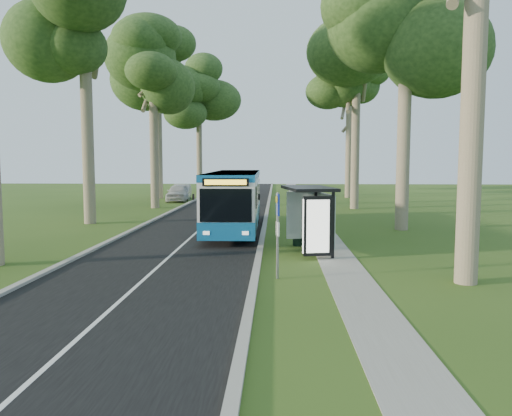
# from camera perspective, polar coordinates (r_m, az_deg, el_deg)

# --- Properties ---
(ground) EXTENTS (120.00, 120.00, 0.00)m
(ground) POSITION_cam_1_polar(r_m,az_deg,el_deg) (21.63, 0.53, -4.57)
(ground) COLOR #304D18
(ground) RESTS_ON ground
(road) EXTENTS (7.00, 100.00, 0.02)m
(road) POSITION_cam_1_polar(r_m,az_deg,el_deg) (31.79, -5.22, -1.36)
(road) COLOR black
(road) RESTS_ON ground
(kerb_east) EXTENTS (0.25, 100.00, 0.12)m
(kerb_east) POSITION_cam_1_polar(r_m,az_deg,el_deg) (31.52, 1.10, -1.31)
(kerb_east) COLOR #9E9B93
(kerb_east) RESTS_ON ground
(kerb_west) EXTENTS (0.25, 100.00, 0.12)m
(kerb_west) POSITION_cam_1_polar(r_m,az_deg,el_deg) (32.43, -11.36, -1.22)
(kerb_west) COLOR #9E9B93
(kerb_west) RESTS_ON ground
(centre_line) EXTENTS (0.12, 100.00, 0.00)m
(centre_line) POSITION_cam_1_polar(r_m,az_deg,el_deg) (31.79, -5.22, -1.34)
(centre_line) COLOR white
(centre_line) RESTS_ON road
(footpath) EXTENTS (1.50, 100.00, 0.02)m
(footpath) POSITION_cam_1_polar(r_m,az_deg,el_deg) (31.60, 6.55, -1.42)
(footpath) COLOR gray
(footpath) RESTS_ON ground
(bus) EXTENTS (2.69, 11.91, 3.15)m
(bus) POSITION_cam_1_polar(r_m,az_deg,el_deg) (27.01, -2.43, 0.91)
(bus) COLOR white
(bus) RESTS_ON ground
(bus_stop_sign) EXTENTS (0.12, 0.39, 2.76)m
(bus_stop_sign) POSITION_cam_1_polar(r_m,az_deg,el_deg) (15.79, 2.49, -2.03)
(bus_stop_sign) COLOR gray
(bus_stop_sign) RESTS_ON ground
(bus_shelter) EXTENTS (2.22, 3.39, 2.70)m
(bus_shelter) POSITION_cam_1_polar(r_m,az_deg,el_deg) (19.89, 6.52, 0.07)
(bus_shelter) COLOR black
(bus_shelter) RESTS_ON ground
(litter_bin) EXTENTS (0.61, 0.61, 1.07)m
(litter_bin) POSITION_cam_1_polar(r_m,az_deg,el_deg) (22.22, 4.96, -2.91)
(litter_bin) COLOR black
(litter_bin) RESTS_ON ground
(car_white) EXTENTS (2.23, 4.81, 1.60)m
(car_white) POSITION_cam_1_polar(r_m,az_deg,el_deg) (47.01, -8.90, 1.75)
(car_white) COLOR silver
(car_white) RESTS_ON ground
(car_silver) EXTENTS (1.94, 4.57, 1.46)m
(car_silver) POSITION_cam_1_polar(r_m,az_deg,el_deg) (48.88, -8.47, 1.82)
(car_silver) COLOR #A6A7AD
(car_silver) RESTS_ON ground
(tree_west_b) EXTENTS (5.20, 5.20, 16.25)m
(tree_west_b) POSITION_cam_1_polar(r_m,az_deg,el_deg) (32.43, -19.08, 19.92)
(tree_west_b) COLOR #7A6B56
(tree_west_b) RESTS_ON ground
(tree_west_c) EXTENTS (5.20, 5.20, 14.45)m
(tree_west_c) POSITION_cam_1_polar(r_m,az_deg,el_deg) (41.06, -11.73, 15.06)
(tree_west_c) COLOR #7A6B56
(tree_west_c) RESTS_ON ground
(tree_west_d) EXTENTS (5.20, 5.20, 17.16)m
(tree_west_d) POSITION_cam_1_polar(r_m,az_deg,el_deg) (51.44, -11.22, 15.32)
(tree_west_d) COLOR #7A6B56
(tree_west_d) RESTS_ON ground
(tree_west_e) EXTENTS (5.20, 5.20, 15.08)m
(tree_west_e) POSITION_cam_1_polar(r_m,az_deg,el_deg) (60.46, -6.56, 12.43)
(tree_west_e) COLOR #7A6B56
(tree_west_e) RESTS_ON ground
(tree_east_b) EXTENTS (5.20, 5.20, 16.36)m
(tree_east_b) POSITION_cam_1_polar(r_m,az_deg,el_deg) (29.35, 16.93, 21.74)
(tree_east_b) COLOR #7A6B56
(tree_east_b) RESTS_ON ground
(tree_east_c) EXTENTS (5.20, 5.20, 14.10)m
(tree_east_c) POSITION_cam_1_polar(r_m,az_deg,el_deg) (40.33, 11.43, 14.88)
(tree_east_c) COLOR #7A6B56
(tree_east_c) RESTS_ON ground
(tree_east_d) EXTENTS (5.20, 5.20, 13.13)m
(tree_east_d) POSITION_cam_1_polar(r_m,az_deg,el_deg) (52.16, 10.63, 11.92)
(tree_east_d) COLOR #7A6B56
(tree_east_d) RESTS_ON ground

